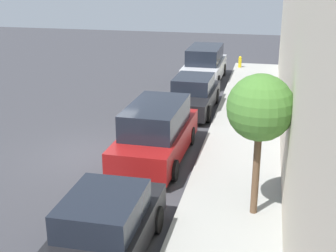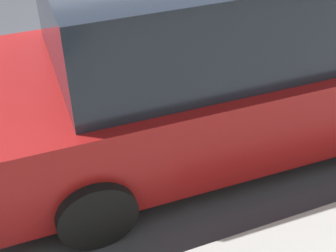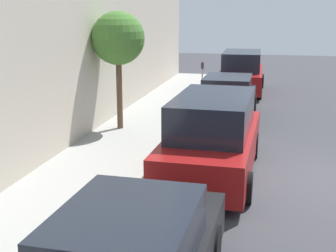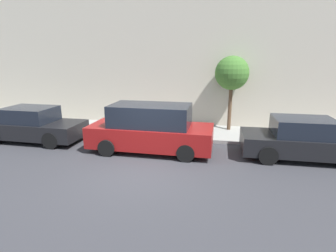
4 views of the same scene
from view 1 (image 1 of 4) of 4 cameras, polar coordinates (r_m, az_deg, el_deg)
ground_plane at (r=16.18m, az=-8.85°, el=-3.53°), size 60.00×60.00×0.00m
sidewalk at (r=15.18m, az=8.51°, el=-4.78°), size 2.67×32.00×0.15m
parked_sedan_second at (r=10.42m, az=-7.94°, el=-12.66°), size 1.92×4.51×1.54m
parked_minivan_third at (r=15.39m, az=-1.45°, el=-0.82°), size 2.02×4.94×1.90m
parked_sedan_fourth at (r=20.58m, az=3.08°, el=3.79°), size 1.92×4.54×1.54m
parked_minivan_fifth at (r=26.03m, az=4.50°, el=7.50°), size 2.02×4.92×1.90m
street_tree at (r=11.32m, az=11.18°, el=2.07°), size 1.62×1.62×3.62m
fire_hydrant at (r=29.15m, az=8.77°, el=7.74°), size 0.20×0.20×0.69m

